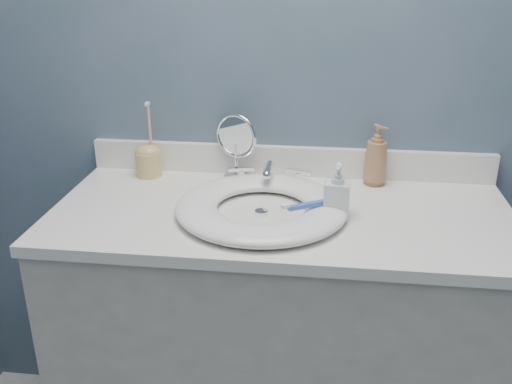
% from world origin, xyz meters
% --- Properties ---
extents(back_wall, '(2.20, 0.02, 2.40)m').
position_xyz_m(back_wall, '(0.00, 1.25, 1.20)').
color(back_wall, '#425763').
rests_on(back_wall, ground).
extents(vanity_cabinet, '(1.20, 0.55, 0.85)m').
position_xyz_m(vanity_cabinet, '(0.00, 0.97, 0.42)').
color(vanity_cabinet, beige).
rests_on(vanity_cabinet, ground).
extents(countertop, '(1.22, 0.57, 0.03)m').
position_xyz_m(countertop, '(0.00, 0.97, 0.86)').
color(countertop, white).
rests_on(countertop, vanity_cabinet).
extents(backsplash, '(1.22, 0.02, 0.09)m').
position_xyz_m(backsplash, '(0.00, 1.24, 0.93)').
color(backsplash, white).
rests_on(backsplash, countertop).
extents(basin, '(0.45, 0.45, 0.04)m').
position_xyz_m(basin, '(-0.05, 0.94, 0.90)').
color(basin, white).
rests_on(basin, countertop).
extents(drain, '(0.04, 0.04, 0.01)m').
position_xyz_m(drain, '(-0.05, 0.94, 0.88)').
color(drain, silver).
rests_on(drain, countertop).
extents(faucet, '(0.25, 0.13, 0.07)m').
position_xyz_m(faucet, '(-0.05, 1.14, 0.91)').
color(faucet, silver).
rests_on(faucet, countertop).
extents(makeup_mirror, '(0.13, 0.08, 0.20)m').
position_xyz_m(makeup_mirror, '(-0.15, 1.19, 0.99)').
color(makeup_mirror, silver).
rests_on(makeup_mirror, countertop).
extents(soap_bottle_amber, '(0.10, 0.10, 0.18)m').
position_xyz_m(soap_bottle_amber, '(0.26, 1.19, 0.97)').
color(soap_bottle_amber, '#A4714A').
rests_on(soap_bottle_amber, countertop).
extents(soap_bottle_clear, '(0.07, 0.07, 0.14)m').
position_xyz_m(soap_bottle_clear, '(0.14, 0.95, 0.95)').
color(soap_bottle_clear, silver).
rests_on(soap_bottle_clear, countertop).
extents(toothbrush_holder, '(0.08, 0.08, 0.23)m').
position_xyz_m(toothbrush_holder, '(-0.42, 1.18, 0.93)').
color(toothbrush_holder, tan).
rests_on(toothbrush_holder, countertop).
extents(toothbrush_lying, '(0.16, 0.10, 0.02)m').
position_xyz_m(toothbrush_lying, '(0.08, 0.92, 0.92)').
color(toothbrush_lying, blue).
rests_on(toothbrush_lying, basin).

